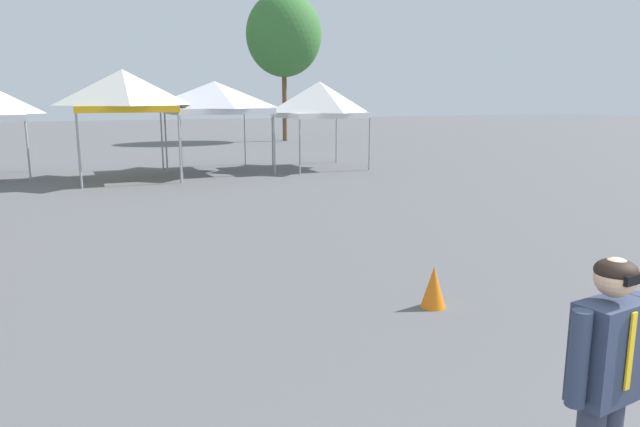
{
  "coord_description": "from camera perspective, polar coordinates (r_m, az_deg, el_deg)",
  "views": [
    {
      "loc": [
        -2.48,
        -0.91,
        2.66
      ],
      "look_at": [
        0.13,
        5.34,
        1.3
      ],
      "focal_mm": 32.72,
      "sensor_mm": 36.0,
      "label": 1
    }
  ],
  "objects": [
    {
      "name": "traffic_cone_lot_center",
      "position": [
        7.65,
        11.05,
        -7.05
      ],
      "size": [
        0.32,
        0.32,
        0.54
      ],
      "primitive_type": "cone",
      "color": "orange",
      "rests_on": "ground"
    },
    {
      "name": "canopy_tent_right_of_center",
      "position": [
        22.09,
        -0.05,
        11.07
      ],
      "size": [
        2.99,
        2.99,
        3.21
      ],
      "color": "#9E9EA3",
      "rests_on": "ground"
    },
    {
      "name": "canopy_tent_behind_center",
      "position": [
        21.33,
        -10.27,
        11.11
      ],
      "size": [
        3.56,
        3.56,
        3.2
      ],
      "color": "#9E9EA3",
      "rests_on": "ground"
    },
    {
      "name": "tree_behind_tents_center",
      "position": [
        36.17,
        -3.56,
        17.05
      ],
      "size": [
        4.47,
        4.47,
        8.74
      ],
      "color": "brown",
      "rests_on": "ground"
    },
    {
      "name": "canopy_tent_far_right",
      "position": [
        19.88,
        -18.69,
        11.32
      ],
      "size": [
        3.05,
        3.05,
        3.51
      ],
      "color": "#9E9EA3",
      "rests_on": "ground"
    },
    {
      "name": "person_foreground",
      "position": [
        3.9,
        26.06,
        -14.51
      ],
      "size": [
        0.64,
        0.3,
        1.78
      ],
      "color": "#33384C",
      "rests_on": "ground"
    }
  ]
}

